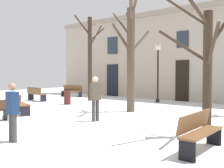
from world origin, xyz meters
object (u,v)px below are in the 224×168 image
Objects in this scene: streetlamp at (158,66)px; bench_near_lamp at (72,91)px; tree_near_facade at (131,53)px; tree_right_of_center at (206,65)px; litter_bin at (67,97)px; person_strolling at (95,97)px; bench_back_to_back_right at (36,94)px; tree_center at (90,56)px; bench_back_to_back_left at (20,104)px; bench_near_center_tree at (200,131)px; person_by_shop_door at (12,110)px.

bench_near_lamp is at bearing -173.16° from streetlamp.
tree_right_of_center is (4.71, -2.69, -0.70)m from tree_near_facade.
person_strolling is at bearing -30.02° from litter_bin.
streetlamp reaches higher than bench_near_lamp.
tree_right_of_center reaches higher than bench_near_lamp.
streetlamp reaches higher than bench_back_to_back_right.
tree_right_of_center is 14.37m from bench_near_lamp.
tree_center is 8.02m from person_strolling.
tree_center reaches higher than tree_right_of_center.
litter_bin is at bearing 73.56° from person_strolling.
person_strolling is at bearing -52.42° from bench_near_lamp.
bench_back_to_back_right is (-12.40, 2.67, -1.64)m from tree_right_of_center.
tree_center reaches higher than bench_back_to_back_left.
bench_back_to_back_right is (-7.69, -0.02, -2.34)m from tree_near_facade.
bench_back_to_back_right is at bearing 167.83° from tree_right_of_center.
person_by_shop_door reaches higher than bench_near_center_tree.
person_by_shop_door is (2.10, -11.02, -1.37)m from streetlamp.
bench_back_to_back_left reaches higher than bench_back_to_back_right.
bench_near_lamp is 1.01× the size of person_strolling.
bench_back_to_back_right is at bearing -146.48° from streetlamp.
tree_near_facade reaches higher than person_strolling.
bench_near_center_tree reaches higher than bench_back_to_back_right.
tree_near_facade is 3.10× the size of bench_back_to_back_right.
bench_near_center_tree is at bearing 34.97° from person_by_shop_door.
litter_bin is (-3.42, -4.38, -1.81)m from streetlamp.
tree_right_of_center is 5.59m from person_by_shop_door.
bench_near_center_tree is at bearing -164.75° from bench_back_to_back_left.
tree_right_of_center reaches higher than litter_bin.
bench_near_lamp is 8.80m from bench_back_to_back_left.
tree_center is 3.42× the size of bench_back_to_back_left.
bench_near_center_tree reaches higher than bench_near_lamp.
bench_back_to_back_left is at bearing 145.01° from bench_back_to_back_right.
bench_back_to_back_right is 10.95m from person_by_shop_door.
tree_right_of_center is at bearing 15.42° from bench_near_center_tree.
bench_back_to_back_left is (-8.03, -1.16, -1.64)m from tree_right_of_center.
bench_back_to_back_left is (4.84, -7.35, 0.01)m from bench_near_lamp.
bench_near_lamp is (-3.62, 3.54, 0.01)m from litter_bin.
bench_back_to_back_left is at bearing 116.72° from person_strolling.
tree_near_facade is 3.04× the size of bench_near_center_tree.
tree_near_facade is at bearing 150.29° from tree_right_of_center.
person_strolling is (0.52, -2.96, -1.84)m from tree_near_facade.
tree_near_facade is 4.51m from streetlamp.
person_strolling reaches higher than bench_near_lamp.
bench_back_to_back_left is 5.16m from person_by_shop_door.
bench_near_lamp is at bearing 66.91° from person_strolling.
person_strolling is (-4.70, 1.34, 0.46)m from bench_near_center_tree.
tree_center is (-9.82, 5.10, 0.82)m from tree_right_of_center.
bench_back_to_back_left is at bearing -72.38° from bench_near_lamp.
tree_right_of_center is at bearing -50.36° from streetlamp.
tree_right_of_center is 2.23× the size of bench_near_center_tree.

